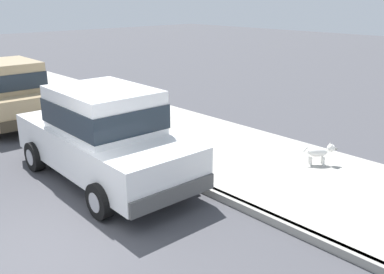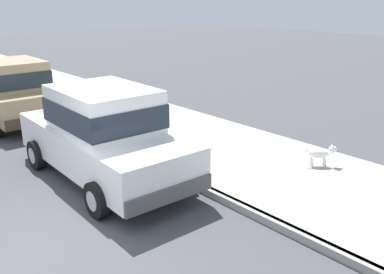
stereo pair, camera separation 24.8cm
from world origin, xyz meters
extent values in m
plane|color=#424247|center=(0.00, 0.00, 0.00)|extent=(80.00, 80.00, 0.00)
cube|color=gray|center=(3.20, 0.00, 0.07)|extent=(0.16, 64.00, 0.14)
cube|color=#A8A59E|center=(5.00, 0.00, 0.07)|extent=(3.60, 64.00, 0.14)
cube|color=white|center=(2.14, 1.67, 0.70)|extent=(1.92, 4.55, 0.76)
cube|color=white|center=(2.14, 1.57, 1.50)|extent=(1.64, 2.14, 0.84)
cube|color=#19232D|center=(2.14, 1.57, 1.44)|extent=(1.68, 2.18, 0.46)
cube|color=#505050|center=(2.20, 3.87, 0.46)|extent=(1.77, 0.25, 0.28)
cube|color=#505050|center=(2.08, -0.53, 0.46)|extent=(1.77, 0.25, 0.28)
cylinder|color=black|center=(1.28, 3.09, 0.32)|extent=(0.24, 0.65, 0.64)
cylinder|color=#9E9EA3|center=(1.28, 3.09, 0.32)|extent=(0.25, 0.36, 0.35)
cylinder|color=black|center=(3.08, 3.04, 0.32)|extent=(0.24, 0.65, 0.64)
cylinder|color=#9E9EA3|center=(3.08, 3.04, 0.32)|extent=(0.25, 0.36, 0.35)
cylinder|color=black|center=(1.20, 0.30, 0.32)|extent=(0.24, 0.65, 0.64)
cylinder|color=#9E9EA3|center=(1.20, 0.30, 0.32)|extent=(0.25, 0.36, 0.35)
cylinder|color=black|center=(3.00, 0.25, 0.32)|extent=(0.24, 0.65, 0.64)
cylinder|color=#9E9EA3|center=(3.00, 0.25, 0.32)|extent=(0.25, 0.36, 0.35)
cube|color=#EAEACC|center=(1.64, 3.91, 0.81)|extent=(0.28, 0.09, 0.14)
cube|color=#EAEACC|center=(2.76, 3.88, 0.81)|extent=(0.28, 0.09, 0.14)
cube|color=tan|center=(2.21, 7.06, 0.70)|extent=(1.80, 3.74, 0.76)
cube|color=tan|center=(2.20, 6.81, 1.48)|extent=(1.56, 1.93, 0.80)
cube|color=#19232D|center=(2.20, 6.81, 1.42)|extent=(1.59, 1.97, 0.44)
cube|color=#3E3527|center=(2.17, 5.27, 0.46)|extent=(1.69, 0.24, 0.28)
cylinder|color=black|center=(3.10, 8.19, 0.32)|extent=(0.23, 0.64, 0.64)
cylinder|color=#9E9EA3|center=(3.10, 8.19, 0.32)|extent=(0.25, 0.36, 0.35)
cylinder|color=black|center=(3.04, 5.90, 0.32)|extent=(0.23, 0.64, 0.64)
cylinder|color=#9E9EA3|center=(3.04, 5.90, 0.32)|extent=(0.25, 0.36, 0.35)
cube|color=#EAEACC|center=(2.79, 8.88, 0.81)|extent=(0.28, 0.09, 0.14)
cylinder|color=black|center=(3.02, 10.66, 0.32)|extent=(0.24, 0.65, 0.64)
cylinder|color=#9E9EA3|center=(3.02, 10.66, 0.32)|extent=(0.25, 0.36, 0.35)
ellipsoid|color=white|center=(5.73, -1.05, 0.42)|extent=(0.46, 0.44, 0.20)
cylinder|color=white|center=(5.87, -1.10, 0.23)|extent=(0.05, 0.05, 0.18)
cylinder|color=white|center=(5.79, -1.19, 0.23)|extent=(0.05, 0.05, 0.18)
cylinder|color=white|center=(5.67, -0.92, 0.23)|extent=(0.05, 0.05, 0.18)
cylinder|color=white|center=(5.59, -1.01, 0.23)|extent=(0.05, 0.05, 0.18)
sphere|color=white|center=(5.95, -1.24, 0.51)|extent=(0.17, 0.17, 0.17)
ellipsoid|color=gray|center=(6.02, -1.30, 0.49)|extent=(0.13, 0.13, 0.06)
cone|color=white|center=(5.97, -1.20, 0.59)|extent=(0.06, 0.06, 0.07)
cone|color=white|center=(5.91, -1.27, 0.59)|extent=(0.06, 0.06, 0.07)
cylinder|color=white|center=(5.53, -0.88, 0.48)|extent=(0.11, 0.10, 0.13)
camera|label=1|loc=(-2.03, -5.47, 3.58)|focal=39.61mm
camera|label=2|loc=(-1.84, -5.63, 3.58)|focal=39.61mm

